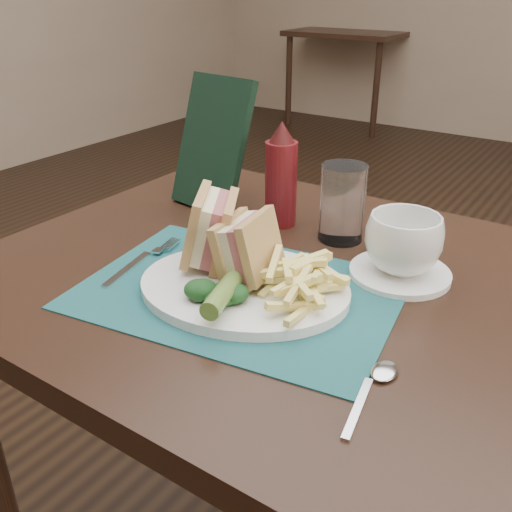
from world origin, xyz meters
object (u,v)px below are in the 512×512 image
at_px(drinking_glass, 342,203).
at_px(table_bg_left, 348,78).
at_px(plate, 244,288).
at_px(ketchup_bottle, 281,174).
at_px(check_presenter, 212,144).
at_px(placemat, 239,291).
at_px(sandwich_half_a, 196,227).
at_px(coffee_cup, 403,244).
at_px(saucer, 400,273).
at_px(table_main, 274,450).
at_px(sandwich_half_b, 235,244).

bearing_deg(drinking_glass, table_bg_left, 115.26).
xyz_separation_m(table_bg_left, plate, (1.73, -3.97, 0.38)).
distance_m(table_bg_left, drinking_glass, 4.14).
xyz_separation_m(ketchup_bottle, check_presenter, (-0.16, 0.01, 0.03)).
bearing_deg(table_bg_left, drinking_glass, -64.74).
xyz_separation_m(placemat, sandwich_half_a, (-0.09, 0.02, 0.07)).
relative_size(coffee_cup, check_presenter, 0.45).
bearing_deg(drinking_glass, plate, -96.61).
bearing_deg(coffee_cup, table_bg_left, 116.49).
bearing_deg(plate, table_bg_left, 98.87).
distance_m(table_bg_left, ketchup_bottle, 4.09).
height_order(placemat, saucer, saucer).
distance_m(plate, coffee_cup, 0.24).
relative_size(table_main, sandwich_half_b, 9.37).
bearing_deg(check_presenter, placemat, -38.96).
xyz_separation_m(saucer, drinking_glass, (-0.13, 0.07, 0.06)).
bearing_deg(coffee_cup, placemat, -134.98).
relative_size(table_bg_left, saucer, 6.00).
relative_size(placemat, coffee_cup, 3.94).
bearing_deg(sandwich_half_b, drinking_glass, 69.35).
xyz_separation_m(table_bg_left, saucer, (1.89, -3.79, 0.38)).
bearing_deg(ketchup_bottle, table_main, -59.72).
height_order(placemat, ketchup_bottle, ketchup_bottle).
relative_size(sandwich_half_b, check_presenter, 0.39).
bearing_deg(check_presenter, plate, -37.94).
xyz_separation_m(sandwich_half_b, check_presenter, (-0.22, 0.24, 0.05)).
xyz_separation_m(sandwich_half_a, drinking_glass, (0.13, 0.23, -0.01)).
height_order(placemat, coffee_cup, coffee_cup).
relative_size(drinking_glass, check_presenter, 0.52).
height_order(sandwich_half_a, check_presenter, check_presenter).
xyz_separation_m(coffee_cup, check_presenter, (-0.41, 0.08, 0.07)).
bearing_deg(sandwich_half_a, coffee_cup, -0.07).
bearing_deg(placemat, table_bg_left, 113.43).
xyz_separation_m(table_bg_left, check_presenter, (1.48, -3.71, 0.50)).
bearing_deg(plate, ketchup_bottle, 95.94).
bearing_deg(table_main, placemat, -93.85).
bearing_deg(sandwich_half_a, check_presenter, 91.81).
bearing_deg(coffee_cup, plate, -133.39).
relative_size(table_main, drinking_glass, 6.92).
distance_m(table_bg_left, plate, 4.34).
bearing_deg(sandwich_half_b, ketchup_bottle, 98.51).
height_order(plate, sandwich_half_a, sandwich_half_a).
relative_size(plate, coffee_cup, 2.69).
relative_size(plate, sandwich_half_b, 3.12).
height_order(sandwich_half_b, ketchup_bottle, ketchup_bottle).
bearing_deg(plate, check_presenter, 119.88).
bearing_deg(check_presenter, table_bg_left, 119.21).
distance_m(drinking_glass, check_presenter, 0.28).
bearing_deg(sandwich_half_b, table_main, 66.41).
relative_size(table_main, check_presenter, 3.62).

